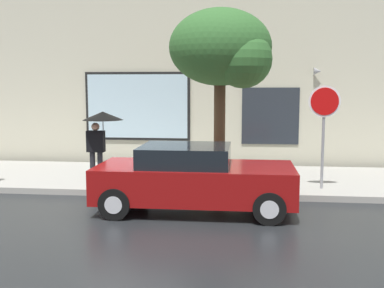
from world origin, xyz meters
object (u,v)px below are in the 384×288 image
Objects in this scene: pedestrian_with_umbrella at (101,125)px; street_tree at (225,51)px; parked_car at (193,178)px; stop_sign at (324,116)px.

street_tree reaches higher than pedestrian_with_umbrella.
street_tree is at bearing 72.05° from parked_car.
street_tree is 1.74× the size of stop_sign.
parked_car is 0.95× the size of street_tree.
stop_sign is (2.39, 0.08, -1.56)m from street_tree.
stop_sign is at bearing 2.00° from street_tree.
stop_sign is at bearing 31.59° from parked_car.
pedestrian_with_umbrella is at bearing 177.40° from stop_sign.
street_tree is (0.56, 1.73, 2.78)m from parked_car.
street_tree reaches higher than parked_car.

